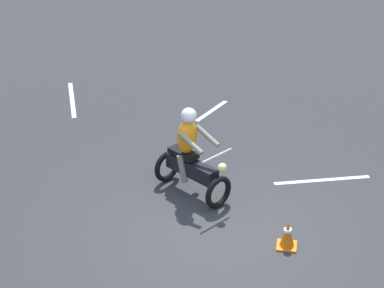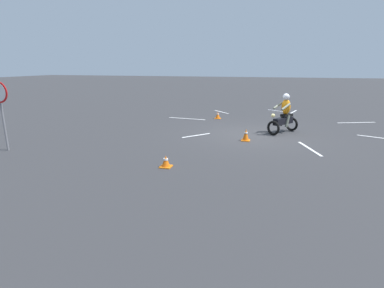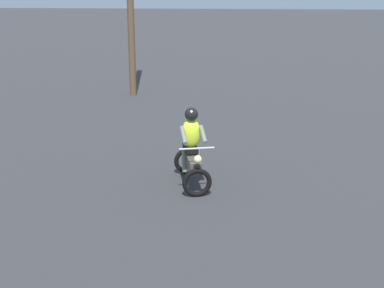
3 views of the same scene
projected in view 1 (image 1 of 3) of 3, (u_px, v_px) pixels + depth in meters
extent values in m
plane|color=#333335|center=(219.00, 236.00, 12.27)|extent=(120.00, 120.00, 0.00)
torus|color=black|center=(218.00, 192.00, 12.92)|extent=(0.55, 0.43, 0.60)
torus|color=black|center=(167.00, 166.00, 13.74)|extent=(0.55, 0.43, 0.60)
cube|color=black|center=(192.00, 168.00, 13.23)|extent=(0.84, 1.03, 0.28)
cube|color=black|center=(183.00, 153.00, 13.27)|extent=(0.54, 0.61, 0.10)
cylinder|color=silver|center=(217.00, 156.00, 12.63)|extent=(0.59, 0.44, 0.04)
sphere|color=#F2E08C|center=(222.00, 168.00, 12.63)|extent=(0.22, 0.22, 0.16)
ellipsoid|color=orange|center=(187.00, 137.00, 13.04)|extent=(0.49, 0.46, 0.64)
cylinder|color=slate|center=(191.00, 143.00, 12.70)|extent=(0.39, 0.50, 0.27)
cylinder|color=slate|center=(208.00, 136.00, 12.95)|extent=(0.39, 0.50, 0.27)
cylinder|color=slate|center=(182.00, 169.00, 13.20)|extent=(0.24, 0.27, 0.51)
cylinder|color=slate|center=(194.00, 163.00, 13.38)|extent=(0.24, 0.27, 0.51)
sphere|color=silver|center=(189.00, 116.00, 12.82)|extent=(0.39, 0.39, 0.28)
cube|color=orange|center=(287.00, 246.00, 11.99)|extent=(0.32, 0.32, 0.03)
cone|color=orange|center=(287.00, 234.00, 11.89)|extent=(0.24, 0.24, 0.43)
cylinder|color=white|center=(288.00, 230.00, 11.86)|extent=(0.13, 0.13, 0.05)
cube|color=silver|center=(322.00, 180.00, 13.88)|extent=(0.67, 1.77, 0.01)
cube|color=silver|center=(212.00, 111.00, 16.60)|extent=(1.19, 0.58, 0.01)
cube|color=silver|center=(72.00, 100.00, 17.14)|extent=(1.89, 0.79, 0.01)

